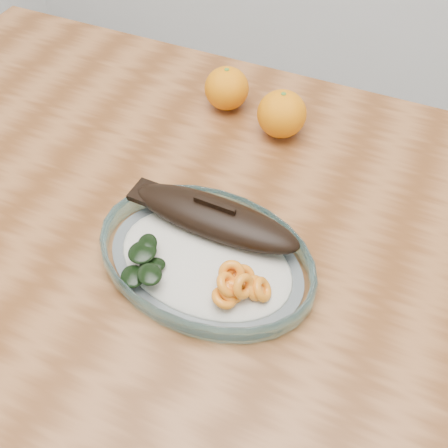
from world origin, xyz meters
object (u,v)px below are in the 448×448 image
(orange_right, at_px, (282,114))
(dining_table, at_px, (179,252))
(plated_meal, at_px, (206,254))
(orange_left, at_px, (227,88))

(orange_right, bearing_deg, dining_table, -109.90)
(dining_table, bearing_deg, orange_right, 70.10)
(plated_meal, relative_size, orange_left, 7.95)
(orange_left, height_order, orange_right, orange_right)
(dining_table, bearing_deg, plated_meal, -40.22)
(dining_table, xyz_separation_m, orange_right, (0.08, 0.22, 0.14))
(orange_left, xyz_separation_m, orange_right, (0.11, -0.03, 0.00))
(plated_meal, distance_m, orange_left, 0.35)
(dining_table, distance_m, plated_meal, 0.16)
(plated_meal, height_order, orange_right, same)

